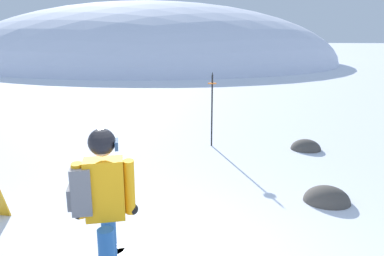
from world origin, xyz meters
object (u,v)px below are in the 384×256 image
(snowboarder_main, at_px, (103,210))
(rock_mid, at_px, (326,202))
(piste_marker_near, at_px, (212,104))
(rock_dark, at_px, (306,150))

(snowboarder_main, relative_size, rock_mid, 2.41)
(snowboarder_main, bearing_deg, piste_marker_near, 87.73)
(rock_mid, bearing_deg, piste_marker_near, 130.24)
(rock_dark, height_order, rock_mid, rock_mid)
(piste_marker_near, bearing_deg, rock_mid, -49.76)
(piste_marker_near, relative_size, rock_mid, 2.43)
(snowboarder_main, xyz_separation_m, piste_marker_near, (0.21, 5.34, 0.08))
(snowboarder_main, xyz_separation_m, rock_dark, (2.37, 5.49, -0.92))
(snowboarder_main, xyz_separation_m, rock_mid, (2.45, 2.70, -0.92))
(rock_dark, xyz_separation_m, rock_mid, (0.08, -2.79, 0.00))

